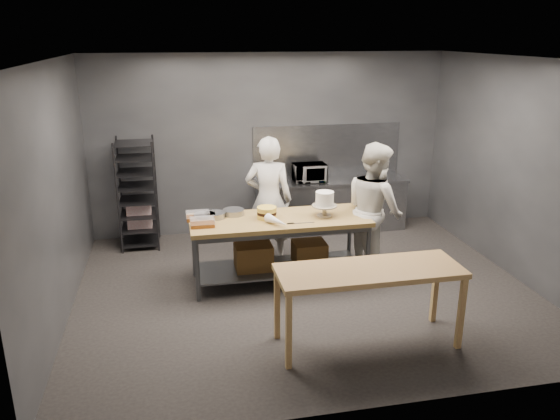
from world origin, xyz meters
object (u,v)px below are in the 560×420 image
Objects in this scene: chef_behind at (269,200)px; frosted_cake_stand at (325,201)px; microwave at (310,173)px; chef_right at (374,210)px; layer_cake at (267,213)px; near_counter at (369,276)px; speed_rack at (138,195)px; work_table at (279,242)px.

chef_behind is 1.04m from frosted_cake_stand.
chef_behind is at bearing -129.98° from microwave.
chef_right is 3.49× the size of microwave.
layer_cake is (-1.52, 0.01, 0.05)m from chef_right.
microwave is (0.27, 3.60, 0.24)m from near_counter.
layer_cake is at bearing 113.93° from near_counter.
frosted_cake_stand is at bearing 90.40° from near_counter.
microwave is 1.91m from frosted_cake_stand.
chef_right is (0.73, 1.78, 0.13)m from near_counter.
chef_right reaches higher than speed_rack.
frosted_cake_stand is (-0.28, -1.88, 0.09)m from microwave.
chef_behind is (0.00, 0.75, 0.38)m from work_table.
chef_right is (3.28, -1.75, 0.09)m from speed_rack.
chef_right reaches higher than work_table.
speed_rack is at bearing 51.45° from chef_right.
chef_right is 7.23× the size of layer_cake.
work_table is 0.46m from layer_cake.
speed_rack reaches higher than layer_cake.
frosted_cake_stand is 0.80m from layer_cake.
work_table is 1.91m from near_counter.
work_table is 1.20× the size of near_counter.
near_counter is (0.63, -1.78, 0.24)m from work_table.
chef_right is 0.77m from frosted_cake_stand.
near_counter is 2.61m from chef_behind.
chef_behind reaches higher than near_counter.
microwave is 2.11m from layer_cake.
near_counter is at bearing -54.04° from speed_rack.
microwave is at bearing 1.62° from speed_rack.
frosted_cake_stand is (2.54, -1.80, 0.28)m from speed_rack.
near_counter is 1.05× the size of chef_behind.
speed_rack is 0.92× the size of chef_behind.
chef_right is at bearing -0.11° from work_table.
layer_cake is (-0.16, -0.75, 0.05)m from chef_behind.
near_counter is 5.79× the size of frosted_cake_stand.
work_table is 2.09m from microwave.
work_table is 0.84m from frosted_cake_stand.
chef_right reaches higher than near_counter.
chef_behind reaches higher than speed_rack.
work_table is 2.61m from speed_rack.
chef_right is at bearing -75.88° from microwave.
work_table is 0.84m from chef_behind.
chef_behind is 1.00× the size of chef_right.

